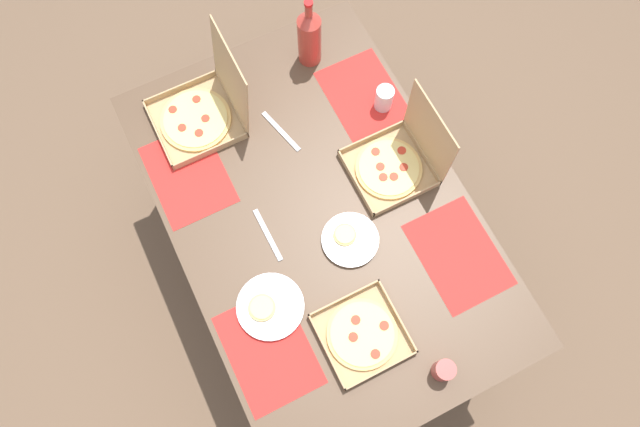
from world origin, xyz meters
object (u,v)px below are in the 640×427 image
at_px(pizza_box_corner_left, 397,161).
at_px(plate_far_right, 270,307).
at_px(plate_near_left, 350,239).
at_px(soda_bottle, 309,37).
at_px(cup_dark, 384,98).
at_px(pizza_box_corner_right, 203,110).
at_px(cup_clear_left, 444,370).
at_px(pizza_box_edge_far, 362,334).

relative_size(pizza_box_corner_left, plate_far_right, 1.37).
relative_size(plate_near_left, soda_bottle, 0.63).
bearing_deg(cup_dark, pizza_box_corner_right, -112.25).
height_order(plate_near_left, cup_dark, cup_dark).
xyz_separation_m(pizza_box_corner_right, plate_near_left, (0.68, 0.26, -0.04)).
relative_size(pizza_box_corner_left, cup_clear_left, 3.63).
xyz_separation_m(soda_bottle, cup_dark, (0.32, 0.15, -0.08)).
distance_m(pizza_box_corner_right, plate_far_right, 0.77).
distance_m(pizza_box_corner_right, soda_bottle, 0.48).
distance_m(pizza_box_edge_far, soda_bottle, 1.10).
relative_size(pizza_box_edge_far, plate_near_left, 1.33).
bearing_deg(plate_near_left, cup_dark, 139.23).
bearing_deg(pizza_box_corner_right, plate_far_right, -6.48).
height_order(pizza_box_corner_right, plate_far_right, pizza_box_corner_right).
relative_size(pizza_box_edge_far, cup_dark, 2.58).
bearing_deg(pizza_box_corner_left, cup_clear_left, -17.52).
bearing_deg(cup_clear_left, pizza_box_edge_far, -141.39).
xyz_separation_m(pizza_box_corner_right, cup_clear_left, (1.20, 0.32, -0.01)).
relative_size(pizza_box_corner_left, plate_near_left, 1.56).
distance_m(plate_far_right, cup_clear_left, 0.60).
distance_m(pizza_box_corner_left, soda_bottle, 0.57).
bearing_deg(cup_clear_left, plate_near_left, -173.39).
bearing_deg(soda_bottle, plate_near_left, -15.75).
distance_m(plate_far_right, soda_bottle, 1.00).
xyz_separation_m(pizza_box_edge_far, plate_far_right, (-0.22, -0.24, -0.00)).
bearing_deg(pizza_box_corner_right, soda_bottle, 97.40).
bearing_deg(pizza_box_corner_right, pizza_box_edge_far, 8.63).
xyz_separation_m(pizza_box_corner_left, soda_bottle, (-0.56, -0.08, 0.08)).
bearing_deg(pizza_box_corner_left, pizza_box_edge_far, -39.38).
height_order(pizza_box_corner_left, cup_dark, pizza_box_corner_left).
relative_size(pizza_box_corner_right, cup_clear_left, 3.94).
height_order(soda_bottle, cup_dark, soda_bottle).
bearing_deg(cup_clear_left, cup_dark, 162.41).
bearing_deg(pizza_box_corner_right, cup_dark, 67.75).
bearing_deg(soda_bottle, plate_far_right, -34.05).
bearing_deg(plate_near_left, soda_bottle, 164.25).
xyz_separation_m(pizza_box_corner_right, plate_far_right, (0.77, -0.09, -0.04)).
distance_m(plate_far_right, cup_dark, 0.88).
bearing_deg(soda_bottle, pizza_box_edge_far, -17.11).
xyz_separation_m(pizza_box_corner_left, cup_clear_left, (0.70, -0.22, -0.01)).
height_order(pizza_box_edge_far, plate_near_left, pizza_box_edge_far).
xyz_separation_m(pizza_box_edge_far, cup_clear_left, (0.22, 0.18, 0.03)).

